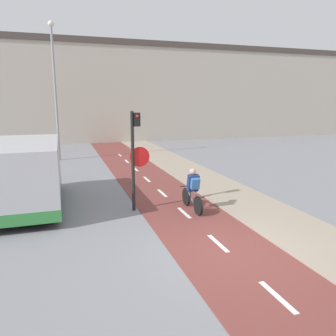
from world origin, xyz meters
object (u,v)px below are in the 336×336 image
object	(u,v)px
cyclist_near	(193,191)
van	(27,176)
traffic_light_pole	(135,150)
street_lamp_far	(55,80)

from	to	relation	value
cyclist_near	van	distance (m)	5.74
traffic_light_pole	cyclist_near	xyz separation A→B (m)	(1.80, -0.65, -1.35)
street_lamp_far	van	size ratio (longest dim) A/B	1.62
traffic_light_pole	van	size ratio (longest dim) A/B	0.65
cyclist_near	van	size ratio (longest dim) A/B	0.33
traffic_light_pole	street_lamp_far	world-z (taller)	street_lamp_far
street_lamp_far	traffic_light_pole	bearing A→B (deg)	-77.30
traffic_light_pole	van	xyz separation A→B (m)	(-3.51, 1.47, -0.92)
traffic_light_pole	cyclist_near	distance (m)	2.35
street_lamp_far	cyclist_near	xyz separation A→B (m)	(4.30, -11.73, -4.23)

